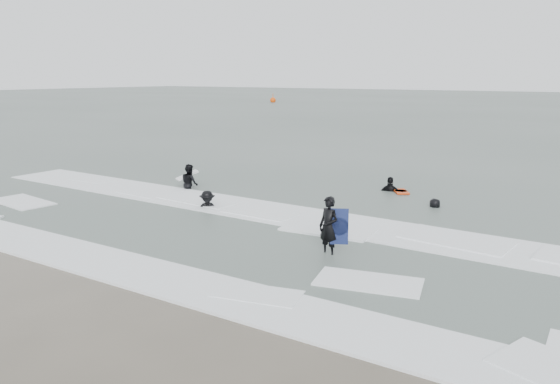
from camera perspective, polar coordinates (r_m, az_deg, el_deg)
The scene contains 9 objects.
ground at distance 14.12m, azimuth -11.40°, elevation -7.95°, with size 320.00×320.00×0.00m, color brown.
surfer_centre at distance 14.91m, azimuth 5.03°, elevation -6.66°, with size 0.61×0.40×1.66m, color black.
surfer_wading at distance 23.52m, azimuth -9.39°, elevation 0.23°, with size 0.81×0.63×1.66m, color black.
surfer_breaker at distance 20.05m, azimuth -7.58°, elevation -1.79°, with size 0.99×0.57×1.53m, color black.
surfer_right_near at distance 23.19m, azimuth 11.44°, elevation -0.02°, with size 1.05×0.44×1.80m, color black.
surfer_right_far at distance 20.78m, azimuth 15.85°, elevation -1.66°, with size 0.74×0.48×1.52m, color black.
surf_foam at distance 16.78m, azimuth -2.46°, elevation -4.32°, with size 30.03×9.06×0.09m.
bodyboards at distance 20.22m, azimuth 2.37°, elevation -0.12°, with size 10.44×9.17×1.25m.
buoy at distance 96.51m, azimuth -0.74°, elevation 9.57°, with size 1.00×1.00×1.65m.
Camera 1 is at (9.48, -9.30, 4.80)m, focal length 35.00 mm.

